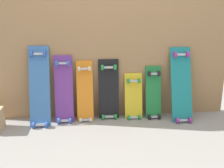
% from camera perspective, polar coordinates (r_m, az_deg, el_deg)
% --- Properties ---
extents(ground_plane, '(12.00, 12.00, 0.00)m').
position_cam_1_polar(ground_plane, '(3.34, -0.11, -6.82)').
color(ground_plane, gray).
extents(plywood_wall_panel, '(2.80, 0.04, 1.84)m').
position_cam_1_polar(plywood_wall_panel, '(3.16, -0.23, 9.18)').
color(plywood_wall_panel, '#99724C').
rests_on(plywood_wall_panel, ground).
extents(skateboard_blue, '(0.23, 0.32, 0.93)m').
position_cam_1_polar(skateboard_blue, '(3.15, -14.87, -1.08)').
color(skateboard_blue, '#386BAD').
rests_on(skateboard_blue, ground).
extents(skateboard_purple, '(0.21, 0.24, 0.82)m').
position_cam_1_polar(skateboard_purple, '(3.17, -10.01, -1.65)').
color(skateboard_purple, '#6B338C').
rests_on(skateboard_purple, ground).
extents(skateboard_orange, '(0.19, 0.21, 0.76)m').
position_cam_1_polar(skateboard_orange, '(3.18, -5.65, -2.12)').
color(skateboard_orange, orange).
rests_on(skateboard_orange, ground).
extents(skateboard_black, '(0.24, 0.16, 0.77)m').
position_cam_1_polar(skateboard_black, '(3.22, -0.68, -1.67)').
color(skateboard_black, black).
rests_on(skateboard_black, ground).
extents(skateboard_yellow, '(0.21, 0.19, 0.60)m').
position_cam_1_polar(skateboard_yellow, '(3.26, 4.52, -3.12)').
color(skateboard_yellow, gold).
rests_on(skateboard_yellow, ground).
extents(skateboard_green, '(0.18, 0.21, 0.68)m').
position_cam_1_polar(skateboard_green, '(3.29, 8.65, -2.32)').
color(skateboard_green, '#1E7238').
rests_on(skateboard_green, ground).
extents(skateboard_teal, '(0.24, 0.34, 0.90)m').
position_cam_1_polar(skateboard_teal, '(3.28, 14.27, -0.68)').
color(skateboard_teal, '#197A7F').
rests_on(skateboard_teal, ground).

